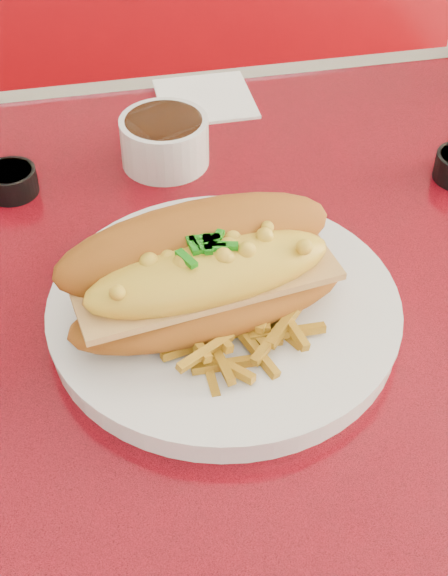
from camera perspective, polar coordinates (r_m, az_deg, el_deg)
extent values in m
cube|color=red|center=(0.78, 6.87, -0.21)|extent=(1.20, 0.80, 0.04)
cube|color=silver|center=(1.09, 0.61, 13.94)|extent=(1.22, 0.03, 0.04)
cylinder|color=silver|center=(1.08, 5.16, -15.15)|extent=(0.09, 0.09, 0.72)
cube|color=#990A10|center=(1.70, -2.26, 4.47)|extent=(1.20, 0.50, 0.45)
cylinder|color=silver|center=(0.71, 0.00, -1.76)|extent=(0.33, 0.33, 0.02)
cylinder|color=silver|center=(0.70, 0.00, -1.07)|extent=(0.34, 0.34, 0.00)
ellipsoid|color=#A45B1A|center=(0.67, -1.03, -1.03)|extent=(0.25, 0.12, 0.05)
cube|color=tan|center=(0.66, -1.05, 0.22)|extent=(0.23, 0.09, 0.01)
ellipsoid|color=yellow|center=(0.65, -1.07, 1.08)|extent=(0.22, 0.10, 0.05)
ellipsoid|color=#A45B1A|center=(0.67, -2.03, 3.06)|extent=(0.25, 0.12, 0.09)
cube|color=silver|center=(0.72, 5.93, -0.09)|extent=(0.05, 0.10, 0.00)
cube|color=silver|center=(0.75, 2.77, 2.52)|extent=(0.03, 0.03, 0.00)
cylinder|color=silver|center=(0.90, -4.24, 10.37)|extent=(0.10, 0.10, 0.05)
cylinder|color=black|center=(0.89, -4.32, 11.66)|extent=(0.09, 0.09, 0.01)
cylinder|color=black|center=(0.89, -14.91, 7.34)|extent=(0.07, 0.07, 0.03)
cylinder|color=#E97D54|center=(0.88, -15.03, 7.93)|extent=(0.06, 0.06, 0.01)
cube|color=white|center=(1.03, -1.36, 13.31)|extent=(0.12, 0.12, 0.00)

